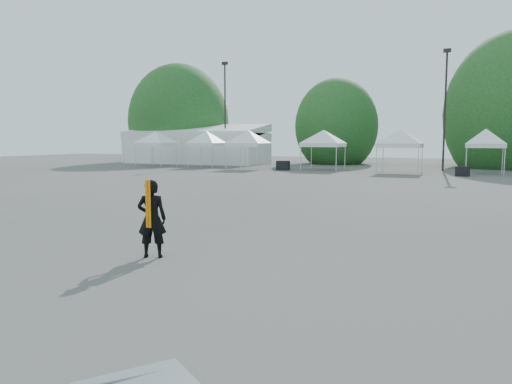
% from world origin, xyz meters
% --- Properties ---
extents(ground, '(120.00, 120.00, 0.00)m').
position_xyz_m(ground, '(0.00, 0.00, 0.00)').
color(ground, '#474442').
rests_on(ground, ground).
extents(marquee, '(15.00, 6.25, 4.23)m').
position_xyz_m(marquee, '(-22.00, 35.00, 1.97)').
color(marquee, white).
rests_on(marquee, ground).
extents(light_pole_west, '(0.60, 0.25, 10.30)m').
position_xyz_m(light_pole_west, '(-18.00, 34.00, 5.77)').
color(light_pole_west, black).
rests_on(light_pole_west, ground).
extents(light_pole_east, '(0.60, 0.25, 9.80)m').
position_xyz_m(light_pole_east, '(3.00, 32.00, 5.52)').
color(light_pole_east, black).
rests_on(light_pole_east, ground).
extents(tree_far_w, '(4.80, 4.80, 7.30)m').
position_xyz_m(tree_far_w, '(-26.00, 38.00, 4.54)').
color(tree_far_w, '#382314').
rests_on(tree_far_w, ground).
extents(tree_mid_w, '(4.16, 4.16, 6.33)m').
position_xyz_m(tree_mid_w, '(-8.00, 40.00, 3.93)').
color(tree_mid_w, '#382314').
rests_on(tree_mid_w, ground).
extents(tent_a, '(4.24, 4.24, 3.88)m').
position_xyz_m(tent_a, '(-22.56, 28.43, 3.06)').
color(tent_a, silver).
rests_on(tent_a, ground).
extents(tent_b, '(3.82, 3.82, 3.88)m').
position_xyz_m(tent_b, '(-17.34, 28.83, 3.06)').
color(tent_b, silver).
rests_on(tent_b, ground).
extents(tent_c, '(4.30, 4.30, 3.88)m').
position_xyz_m(tent_c, '(-12.54, 27.60, 3.06)').
color(tent_c, silver).
rests_on(tent_c, ground).
extents(tent_d, '(4.48, 4.48, 3.88)m').
position_xyz_m(tent_d, '(-6.23, 28.75, 3.06)').
color(tent_d, silver).
rests_on(tent_d, ground).
extents(tent_e, '(4.50, 4.50, 3.88)m').
position_xyz_m(tent_e, '(0.12, 27.46, 3.06)').
color(tent_e, silver).
rests_on(tent_e, ground).
extents(tent_f, '(3.80, 3.80, 3.88)m').
position_xyz_m(tent_f, '(6.03, 28.57, 3.06)').
color(tent_f, silver).
rests_on(tent_f, ground).
extents(man, '(0.72, 0.62, 1.68)m').
position_xyz_m(man, '(-1.15, -2.90, 0.84)').
color(man, black).
rests_on(man, ground).
extents(crate_west, '(1.05, 0.85, 0.78)m').
position_xyz_m(crate_west, '(-9.21, 27.18, 0.39)').
color(crate_west, black).
rests_on(crate_west, ground).
extents(crate_mid, '(0.95, 0.78, 0.68)m').
position_xyz_m(crate_mid, '(4.60, 25.63, 0.34)').
color(crate_mid, black).
rests_on(crate_mid, ground).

